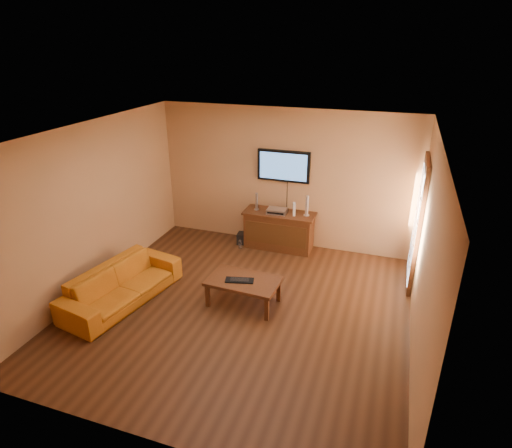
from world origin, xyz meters
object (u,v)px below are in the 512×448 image
at_px(coffee_table, 243,283).
at_px(subwoofer, 243,238).
at_px(speaker_right, 307,206).
at_px(sofa, 121,279).
at_px(speaker_left, 257,202).
at_px(av_receiver, 277,211).
at_px(media_console, 279,230).
at_px(television, 284,166).
at_px(keyboard, 240,280).
at_px(game_console, 294,209).
at_px(bottle, 240,244).

xyz_separation_m(coffee_table, subwoofer, (-0.76, 2.01, -0.27)).
height_order(speaker_right, subwoofer, speaker_right).
distance_m(sofa, speaker_right, 3.57).
height_order(speaker_left, av_receiver, speaker_left).
height_order(media_console, coffee_table, media_console).
relative_size(television, sofa, 0.51).
height_order(media_console, keyboard, media_console).
xyz_separation_m(av_receiver, game_console, (0.33, 0.02, 0.07)).
relative_size(speaker_left, av_receiver, 0.93).
relative_size(media_console, sofa, 0.69).
xyz_separation_m(coffee_table, game_console, (0.27, 2.06, 0.48)).
bearing_deg(av_receiver, media_console, 30.96).
height_order(media_console, speaker_right, speaker_right).
distance_m(television, coffee_table, 2.61).
relative_size(sofa, av_receiver, 5.39).
relative_size(coffee_table, av_receiver, 3.04).
bearing_deg(av_receiver, keyboard, -92.21).
distance_m(speaker_right, keyboard, 2.27).
distance_m(av_receiver, game_console, 0.34).
relative_size(media_console, speaker_right, 3.46).
bearing_deg(keyboard, av_receiver, 90.51).
xyz_separation_m(sofa, speaker_left, (1.35, 2.61, 0.51)).
bearing_deg(subwoofer, speaker_left, 6.87).
xyz_separation_m(game_console, bottle, (-1.00, -0.28, -0.77)).
bearing_deg(media_console, speaker_left, 179.11).
height_order(media_console, television, television).
xyz_separation_m(media_console, game_console, (0.29, -0.01, 0.48)).
relative_size(coffee_table, bottle, 6.03).
height_order(television, bottle, television).
bearing_deg(speaker_left, media_console, -0.89).
distance_m(television, game_console, 0.84).
xyz_separation_m(sofa, subwoofer, (1.08, 2.55, -0.28)).
bearing_deg(media_console, coffee_table, -89.35).
relative_size(bottle, keyboard, 0.41).
distance_m(coffee_table, sofa, 1.92).
xyz_separation_m(television, av_receiver, (-0.04, -0.25, -0.83)).
xyz_separation_m(speaker_left, speaker_right, (0.99, 0.02, 0.03)).
distance_m(television, keyboard, 2.62).
distance_m(television, bottle, 1.76).
distance_m(media_console, coffee_table, 2.07).
relative_size(media_console, speaker_left, 4.00).
height_order(av_receiver, keyboard, av_receiver).
relative_size(speaker_left, keyboard, 0.75).
xyz_separation_m(speaker_right, subwoofer, (-1.26, -0.09, -0.82)).
distance_m(television, speaker_right, 0.88).
bearing_deg(game_console, coffee_table, -113.81).
bearing_deg(speaker_right, speaker_left, -178.73).
relative_size(media_console, television, 1.36).
bearing_deg(subwoofer, speaker_right, -2.61).
distance_m(coffee_table, subwoofer, 2.17).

